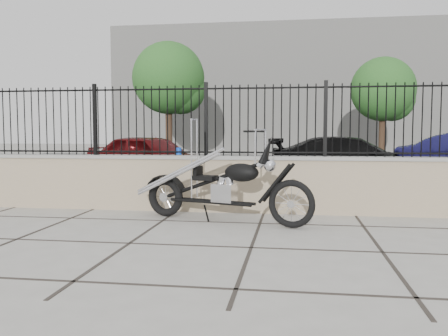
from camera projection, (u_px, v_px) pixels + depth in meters
The scene contains 12 objects.
ground_plane at pixel (251, 248), 5.60m from camera, with size 90.00×90.00×0.00m, color #99968E.
parking_lot at pixel (280, 168), 17.93m from camera, with size 30.00×30.00×0.00m, color black.
retaining_wall at pixel (264, 184), 8.03m from camera, with size 14.00×0.36×0.96m, color gray.
iron_fence at pixel (265, 120), 7.95m from camera, with size 14.00×0.08×1.20m, color black.
background_building at pixel (287, 92), 31.44m from camera, with size 22.00×6.00×8.00m, color beige.
chopper_motorcycle at pixel (221, 170), 7.16m from camera, with size 2.66×0.47×1.60m, color black, non-canonical shape.
car_red at pixel (151, 158), 12.90m from camera, with size 1.55×3.85×1.31m, color #4F0B0D.
car_black at pixel (352, 160), 12.43m from camera, with size 1.74×4.28×1.24m, color black.
bollard_a at pixel (179, 169), 11.05m from camera, with size 0.12×0.12×1.00m, color blue.
bollard_b at pixel (435, 180), 9.25m from camera, with size 0.10×0.10×0.87m, color #0D1AC8.
tree_left at pixel (168, 75), 22.75m from camera, with size 3.47×3.47×5.85m.
tree_right at pixel (383, 86), 21.44m from camera, with size 2.90×2.90×4.89m.
Camera 1 is at (0.48, -5.50, 1.37)m, focal length 38.00 mm.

